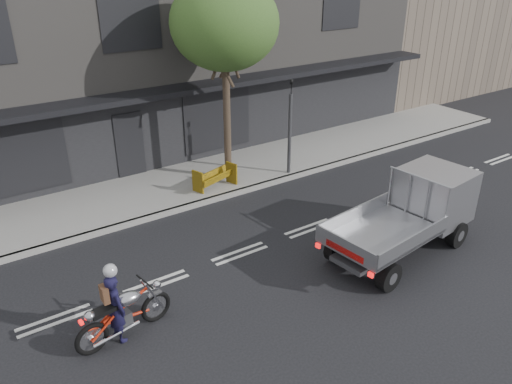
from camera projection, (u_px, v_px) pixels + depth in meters
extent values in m
plane|color=black|center=(240.00, 254.00, 13.33)|extent=(80.00, 80.00, 0.00)
cube|color=gray|center=(165.00, 189.00, 16.80)|extent=(32.00, 3.20, 0.15)
cube|color=gray|center=(187.00, 207.00, 15.61)|extent=(32.00, 0.20, 0.15)
cube|color=slate|center=(88.00, 43.00, 20.03)|extent=(26.00, 10.00, 8.00)
cylinder|color=#382B21|center=(227.00, 127.00, 16.71)|extent=(0.24, 0.24, 4.00)
ellipsoid|color=#304F1D|center=(225.00, 24.00, 15.28)|extent=(3.40, 3.40, 2.89)
cylinder|color=#2D2D30|center=(290.00, 137.00, 17.30)|extent=(0.12, 0.12, 3.00)
imported|color=black|center=(291.00, 87.00, 16.54)|extent=(0.08, 0.10, 0.50)
torus|color=black|center=(92.00, 339.00, 9.89)|extent=(0.72, 0.21, 0.72)
torus|color=black|center=(156.00, 307.00, 10.79)|extent=(0.72, 0.21, 0.72)
cube|color=#2D2D30|center=(122.00, 319.00, 10.26)|extent=(0.40, 0.30, 0.30)
ellipsoid|color=#B1B1B6|center=(127.00, 299.00, 10.18)|extent=(0.62, 0.41, 0.29)
cube|color=black|center=(104.00, 310.00, 9.87)|extent=(0.60, 0.33, 0.09)
cylinder|color=black|center=(145.00, 282.00, 10.35)|extent=(0.13, 0.64, 0.04)
imported|color=black|center=(116.00, 308.00, 10.08)|extent=(0.45, 0.62, 1.56)
cylinder|color=black|center=(388.00, 277.00, 11.76)|extent=(0.75, 0.34, 0.72)
cylinder|color=black|center=(337.00, 249.00, 12.87)|extent=(0.75, 0.34, 0.72)
cylinder|color=black|center=(456.00, 234.00, 13.53)|extent=(0.75, 0.34, 0.72)
cylinder|color=black|center=(406.00, 213.00, 14.65)|extent=(0.75, 0.34, 0.72)
cube|color=#2D2D30|center=(399.00, 236.00, 13.13)|extent=(4.45, 1.41, 0.13)
cube|color=#A9A8AD|center=(434.00, 194.00, 13.66)|extent=(1.79, 1.87, 1.42)
cube|color=black|center=(437.00, 181.00, 13.49)|extent=(1.59, 1.76, 0.52)
cube|color=#A2A3A7|center=(381.00, 235.00, 12.51)|extent=(3.03, 2.15, 0.09)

